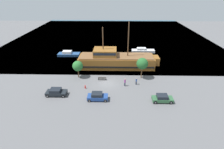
{
  "coord_description": "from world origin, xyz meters",
  "views": [
    {
      "loc": [
        1.76,
        -34.27,
        19.47
      ],
      "look_at": [
        1.01,
        2.0,
        1.2
      ],
      "focal_mm": 28.0,
      "sensor_mm": 36.0,
      "label": 1
    }
  ],
  "objects_px": {
    "moored_boat_outer": "(69,54)",
    "parked_car_curb_mid": "(97,96)",
    "pedestrian_walking_near": "(125,82)",
    "bench_promenade_east": "(102,78)",
    "moored_boat_dockside": "(143,51)",
    "parked_car_curb_rear": "(56,92)",
    "fire_hydrant": "(85,87)",
    "pirate_ship": "(116,60)",
    "pedestrian_walking_far": "(136,81)",
    "parked_car_curb_front": "(162,98)"
  },
  "relations": [
    {
      "from": "moored_boat_outer",
      "to": "pedestrian_walking_near",
      "type": "distance_m",
      "value": 25.11
    },
    {
      "from": "parked_car_curb_rear",
      "to": "moored_boat_dockside",
      "type": "bearing_deg",
      "value": 51.45
    },
    {
      "from": "pirate_ship",
      "to": "pedestrian_walking_near",
      "type": "distance_m",
      "value": 10.71
    },
    {
      "from": "pirate_ship",
      "to": "fire_hydrant",
      "type": "xyz_separation_m",
      "value": [
        -6.42,
        -11.69,
        -1.47
      ]
    },
    {
      "from": "moored_boat_dockside",
      "to": "moored_boat_outer",
      "type": "relative_size",
      "value": 1.1
    },
    {
      "from": "pedestrian_walking_near",
      "to": "pedestrian_walking_far",
      "type": "bearing_deg",
      "value": 15.95
    },
    {
      "from": "parked_car_curb_rear",
      "to": "moored_boat_outer",
      "type": "bearing_deg",
      "value": 97.68
    },
    {
      "from": "parked_car_curb_mid",
      "to": "parked_car_curb_rear",
      "type": "height_order",
      "value": "parked_car_curb_mid"
    },
    {
      "from": "fire_hydrant",
      "to": "parked_car_curb_front",
      "type": "bearing_deg",
      "value": -16.37
    },
    {
      "from": "parked_car_curb_mid",
      "to": "bench_promenade_east",
      "type": "relative_size",
      "value": 2.07
    },
    {
      "from": "moored_boat_dockside",
      "to": "fire_hydrant",
      "type": "bearing_deg",
      "value": -123.44
    },
    {
      "from": "pirate_ship",
      "to": "pedestrian_walking_far",
      "type": "relative_size",
      "value": 13.31
    },
    {
      "from": "moored_boat_dockside",
      "to": "parked_car_curb_rear",
      "type": "bearing_deg",
      "value": -128.55
    },
    {
      "from": "moored_boat_outer",
      "to": "pedestrian_walking_far",
      "type": "height_order",
      "value": "pedestrian_walking_far"
    },
    {
      "from": "moored_boat_outer",
      "to": "pedestrian_walking_far",
      "type": "distance_m",
      "value": 26.38
    },
    {
      "from": "moored_boat_dockside",
      "to": "pedestrian_walking_near",
      "type": "distance_m",
      "value": 23.21
    },
    {
      "from": "pedestrian_walking_near",
      "to": "bench_promenade_east",
      "type": "bearing_deg",
      "value": 153.24
    },
    {
      "from": "moored_boat_dockside",
      "to": "pedestrian_walking_far",
      "type": "height_order",
      "value": "pedestrian_walking_far"
    },
    {
      "from": "pirate_ship",
      "to": "fire_hydrant",
      "type": "relative_size",
      "value": 27.75
    },
    {
      "from": "fire_hydrant",
      "to": "bench_promenade_east",
      "type": "bearing_deg",
      "value": 48.96
    },
    {
      "from": "parked_car_curb_rear",
      "to": "pedestrian_walking_near",
      "type": "bearing_deg",
      "value": 15.83
    },
    {
      "from": "pirate_ship",
      "to": "pedestrian_walking_far",
      "type": "bearing_deg",
      "value": -64.64
    },
    {
      "from": "moored_boat_dockside",
      "to": "moored_boat_outer",
      "type": "xyz_separation_m",
      "value": [
        -23.82,
        -3.58,
        -0.02
      ]
    },
    {
      "from": "fire_hydrant",
      "to": "pedestrian_walking_far",
      "type": "xyz_separation_m",
      "value": [
        11.04,
        1.95,
        0.39
      ]
    },
    {
      "from": "parked_car_curb_rear",
      "to": "parked_car_curb_front",
      "type": "bearing_deg",
      "value": -4.94
    },
    {
      "from": "fire_hydrant",
      "to": "bench_promenade_east",
      "type": "relative_size",
      "value": 0.41
    },
    {
      "from": "parked_car_curb_front",
      "to": "bench_promenade_east",
      "type": "bearing_deg",
      "value": 145.14
    },
    {
      "from": "moored_boat_dockside",
      "to": "fire_hydrant",
      "type": "height_order",
      "value": "moored_boat_dockside"
    },
    {
      "from": "moored_boat_dockside",
      "to": "pedestrian_walking_far",
      "type": "xyz_separation_m",
      "value": [
        -4.4,
        -21.43,
        0.22
      ]
    },
    {
      "from": "pedestrian_walking_far",
      "to": "pedestrian_walking_near",
      "type": "bearing_deg",
      "value": -164.05
    },
    {
      "from": "pirate_ship",
      "to": "pedestrian_walking_far",
      "type": "distance_m",
      "value": 10.83
    },
    {
      "from": "moored_boat_outer",
      "to": "parked_car_curb_mid",
      "type": "distance_m",
      "value": 26.49
    },
    {
      "from": "pirate_ship",
      "to": "moored_boat_dockside",
      "type": "height_order",
      "value": "pirate_ship"
    },
    {
      "from": "moored_boat_dockside",
      "to": "pedestrian_walking_near",
      "type": "relative_size",
      "value": 4.16
    },
    {
      "from": "bench_promenade_east",
      "to": "moored_boat_outer",
      "type": "bearing_deg",
      "value": 126.27
    },
    {
      "from": "fire_hydrant",
      "to": "pedestrian_walking_far",
      "type": "bearing_deg",
      "value": 9.99
    },
    {
      "from": "bench_promenade_east",
      "to": "pedestrian_walking_near",
      "type": "distance_m",
      "value": 5.81
    },
    {
      "from": "pirate_ship",
      "to": "fire_hydrant",
      "type": "bearing_deg",
      "value": -118.8
    },
    {
      "from": "parked_car_curb_front",
      "to": "pedestrian_walking_far",
      "type": "bearing_deg",
      "value": 123.37
    },
    {
      "from": "moored_boat_dockside",
      "to": "parked_car_curb_mid",
      "type": "relative_size",
      "value": 1.91
    },
    {
      "from": "pirate_ship",
      "to": "parked_car_curb_rear",
      "type": "relative_size",
      "value": 5.28
    },
    {
      "from": "pedestrian_walking_near",
      "to": "moored_boat_outer",
      "type": "bearing_deg",
      "value": 132.28
    },
    {
      "from": "moored_boat_outer",
      "to": "moored_boat_dockside",
      "type": "bearing_deg",
      "value": 8.54
    },
    {
      "from": "pirate_ship",
      "to": "moored_boat_outer",
      "type": "distance_m",
      "value": 16.94
    },
    {
      "from": "pedestrian_walking_far",
      "to": "fire_hydrant",
      "type": "bearing_deg",
      "value": -170.01
    },
    {
      "from": "parked_car_curb_front",
      "to": "bench_promenade_east",
      "type": "xyz_separation_m",
      "value": [
        -11.94,
        8.32,
        -0.28
      ]
    },
    {
      "from": "moored_boat_outer",
      "to": "fire_hydrant",
      "type": "relative_size",
      "value": 8.84
    },
    {
      "from": "moored_boat_outer",
      "to": "bench_promenade_east",
      "type": "xyz_separation_m",
      "value": [
        11.72,
        -15.97,
        -0.11
      ]
    },
    {
      "from": "parked_car_curb_front",
      "to": "parked_car_curb_mid",
      "type": "bearing_deg",
      "value": 178.24
    },
    {
      "from": "parked_car_curb_mid",
      "to": "pirate_ship",
      "type": "bearing_deg",
      "value": 77.86
    }
  ]
}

